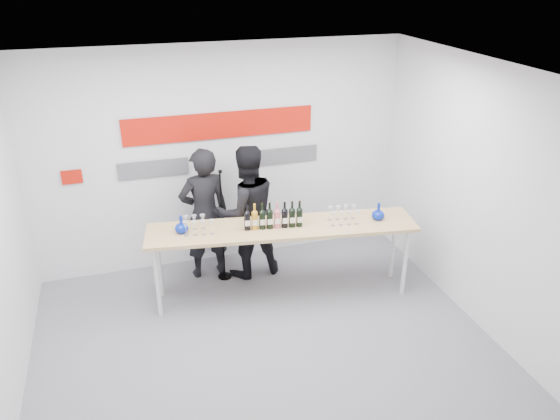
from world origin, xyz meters
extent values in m
plane|color=slate|center=(0.00, 0.00, 0.00)|extent=(5.00, 5.00, 0.00)
cube|color=silver|center=(0.00, 2.00, 1.50)|extent=(5.00, 0.04, 3.00)
cube|color=red|center=(0.00, 1.97, 1.95)|extent=(2.50, 0.02, 0.35)
cube|color=#59595E|center=(-0.90, 1.97, 1.45)|extent=(0.90, 0.02, 0.22)
cube|color=#59595E|center=(0.90, 1.97, 1.45)|extent=(0.90, 0.02, 0.22)
cube|color=red|center=(-1.90, 1.97, 1.45)|extent=(0.25, 0.02, 0.18)
cube|color=#DDB977|center=(0.48, 0.79, 0.96)|extent=(3.32, 1.13, 0.04)
cylinder|color=silver|center=(-1.06, 0.80, 0.47)|extent=(0.05, 0.05, 0.94)
cylinder|color=silver|center=(1.96, 0.35, 0.47)|extent=(0.05, 0.05, 0.94)
cylinder|color=silver|center=(-0.99, 1.23, 0.47)|extent=(0.05, 0.05, 0.94)
cylinder|color=silver|center=(2.02, 0.78, 0.47)|extent=(0.05, 0.05, 0.94)
imported|color=black|center=(-0.33, 1.59, 0.90)|extent=(0.69, 0.49, 1.79)
imported|color=black|center=(0.20, 1.46, 0.91)|extent=(0.96, 0.78, 1.82)
cylinder|color=black|center=(-0.14, 1.42, 0.01)|extent=(0.18, 0.18, 0.02)
cylinder|color=black|center=(-0.14, 1.42, 0.76)|extent=(0.02, 0.02, 1.52)
sphere|color=black|center=(-0.14, 1.39, 1.54)|extent=(0.05, 0.05, 0.05)
camera|label=1|loc=(-1.28, -4.84, 3.94)|focal=35.00mm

